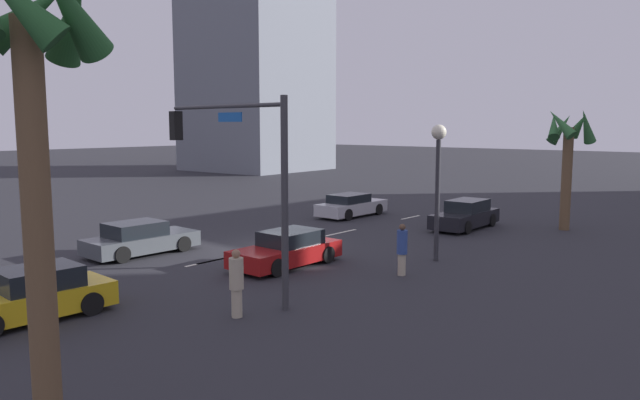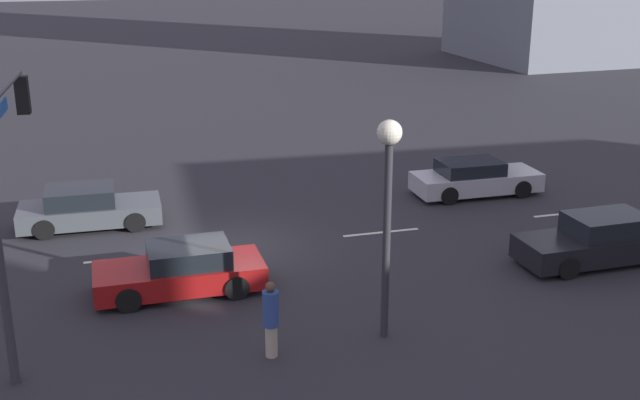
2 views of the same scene
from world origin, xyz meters
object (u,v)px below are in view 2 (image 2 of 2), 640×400
Objects in this scene: car_3 at (182,270)px; traffic_signal at (7,170)px; car_1 at (475,178)px; streetlamp at (388,185)px; car_0 at (599,241)px; pedestrian_0 at (271,318)px; car_2 at (88,208)px.

traffic_signal is at bearing 23.78° from car_3.
streetlamp is (6.96, 9.35, 3.10)m from car_1.
car_0 is 1.01× the size of car_1.
car_0 is at bearing -164.93° from pedestrian_0.
pedestrian_0 is at bearing 110.74° from car_3.
car_0 is 0.91× the size of streetlamp.
pedestrian_0 is (-3.85, 9.86, 0.33)m from car_2.
streetlamp is at bearing 138.36° from car_3.
car_3 is at bearing -6.04° from car_0.
car_2 is 10.60m from pedestrian_0.
car_0 is at bearing -161.23° from streetlamp.
traffic_signal is at bearing -23.80° from pedestrian_0.
streetlamp is at bearing 53.34° from car_1.
car_1 is (0.51, -6.81, -0.05)m from car_0.
car_0 is 11.79m from car_3.
car_3 is at bearing 111.75° from car_2.
pedestrian_0 is at bearing 15.07° from car_0.
streetlamp is (7.47, 2.54, 3.05)m from car_0.
traffic_signal is 1.15× the size of streetlamp.
streetlamp is at bearing 18.77° from car_0.
traffic_signal is (15.50, 0.42, 3.43)m from car_0.
car_2 reaches higher than car_1.
streetlamp is (-8.02, 2.12, -0.38)m from traffic_signal.
streetlamp reaches higher than car_0.
traffic_signal reaches higher than pedestrian_0.
pedestrian_0 is (10.21, 2.75, 0.29)m from car_0.
streetlamp is 2.88× the size of pedestrian_0.
traffic_signal is 8.31m from streetlamp.
car_1 is 13.55m from car_2.
car_2 is 0.87× the size of streetlamp.
car_2 is 0.76× the size of traffic_signal.
car_0 reaches higher than car_1.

